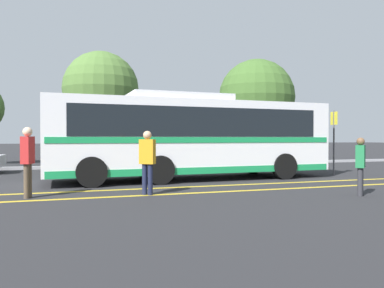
% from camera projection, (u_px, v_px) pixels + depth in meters
% --- Properties ---
extents(ground_plane, '(220.00, 220.00, 0.00)m').
position_uv_depth(ground_plane, '(210.00, 177.00, 15.27)').
color(ground_plane, '#262628').
extents(lane_strip_0, '(30.81, 0.20, 0.01)m').
position_uv_depth(lane_strip_0, '(212.00, 186.00, 12.42)').
color(lane_strip_0, gold).
rests_on(lane_strip_0, ground_plane).
extents(lane_strip_1, '(30.81, 0.20, 0.01)m').
position_uv_depth(lane_strip_1, '(229.00, 191.00, 11.13)').
color(lane_strip_1, gold).
rests_on(lane_strip_1, ground_plane).
extents(curb_strip, '(38.81, 0.36, 0.15)m').
position_uv_depth(curb_strip, '(155.00, 165.00, 21.03)').
color(curb_strip, '#99999E').
rests_on(curb_strip, ground_plane).
extents(transit_bus, '(11.21, 3.07, 3.25)m').
position_uv_depth(transit_bus, '(192.00, 135.00, 14.48)').
color(transit_bus, white).
rests_on(transit_bus, ground_plane).
extents(parked_car_1, '(4.63, 2.20, 1.23)m').
position_uv_depth(parked_car_1, '(95.00, 158.00, 18.17)').
color(parked_car_1, '#4C3823').
rests_on(parked_car_1, ground_plane).
extents(parked_car_2, '(4.47, 2.27, 1.48)m').
position_uv_depth(parked_car_2, '(216.00, 154.00, 20.13)').
color(parked_car_2, '#9E9EA3').
rests_on(parked_car_2, ground_plane).
extents(pedestrian_0, '(0.46, 0.45, 1.60)m').
position_uv_depth(pedestrian_0, '(360.00, 163.00, 10.28)').
color(pedestrian_0, '#2D2D33').
rests_on(pedestrian_0, ground_plane).
extents(pedestrian_1, '(0.33, 0.47, 1.88)m').
position_uv_depth(pedestrian_1, '(28.00, 157.00, 9.87)').
color(pedestrian_1, brown).
rests_on(pedestrian_1, ground_plane).
extents(pedestrian_2, '(0.47, 0.42, 1.79)m').
position_uv_depth(pedestrian_2, '(147.00, 158.00, 10.42)').
color(pedestrian_2, '#191E38').
rests_on(pedestrian_2, ground_plane).
extents(bus_stop_sign, '(0.07, 0.40, 2.78)m').
position_uv_depth(bus_stop_sign, '(334.00, 135.00, 16.09)').
color(bus_stop_sign, '#59595E').
rests_on(bus_stop_sign, ground_plane).
extents(tree_1, '(4.83, 4.83, 7.18)m').
position_uv_depth(tree_1, '(101.00, 89.00, 24.11)').
color(tree_1, '#513823').
rests_on(tree_1, ground_plane).
extents(tree_2, '(5.12, 5.12, 6.94)m').
position_uv_depth(tree_2, '(256.00, 97.00, 25.40)').
color(tree_2, '#513823').
rests_on(tree_2, ground_plane).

